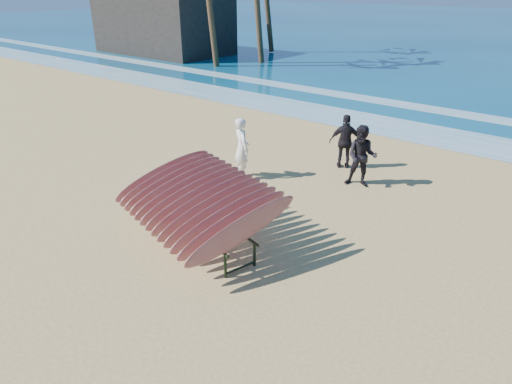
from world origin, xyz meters
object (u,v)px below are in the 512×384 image
surfboard_rack (198,200)px  person_white (242,148)px  person_dark_b (345,142)px  building (163,22)px  person_dark_a (362,156)px

surfboard_rack → person_white: bearing=130.2°
person_white → person_dark_b: size_ratio=1.07×
surfboard_rack → person_white: person_white is taller
surfboard_rack → person_dark_b: person_dark_b is taller
person_dark_b → building: (-21.98, 12.21, 1.39)m
surfboard_rack → building: 27.98m
surfboard_rack → person_dark_a: size_ratio=2.26×
person_dark_a → person_dark_b: (-0.96, 0.90, -0.04)m
surfboard_rack → person_dark_b: (0.34, 5.48, -0.12)m
person_dark_a → person_dark_b: bearing=117.3°
person_white → building: 24.93m
surfboard_rack → person_dark_a: (1.30, 4.59, -0.09)m
person_dark_a → building: 26.46m
person_white → building: size_ratio=0.17×
person_white → person_dark_b: bearing=-99.7°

